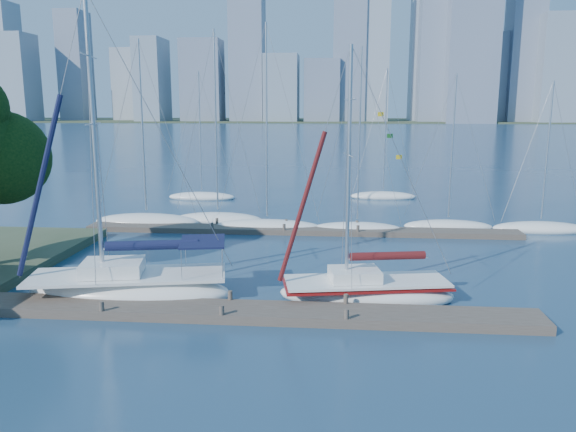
{
  "coord_description": "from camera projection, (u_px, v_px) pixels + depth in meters",
  "views": [
    {
      "loc": [
        4.54,
        -22.0,
        8.66
      ],
      "look_at": [
        2.25,
        4.0,
        3.55
      ],
      "focal_mm": 35.0,
      "sensor_mm": 36.0,
      "label": 1
    }
  ],
  "objects": [
    {
      "name": "bg_boat_4",
      "position": [
        448.0,
        226.0,
        40.26
      ],
      "size": [
        6.56,
        3.58,
        11.15
      ],
      "rotation": [
        0.0,
        0.0,
        -0.28
      ],
      "color": "white",
      "rests_on": "ground"
    },
    {
      "name": "sailboat_maroon",
      "position": [
        366.0,
        280.0,
        25.41
      ],
      "size": [
        8.22,
        3.95,
        11.75
      ],
      "rotation": [
        0.0,
        0.0,
        0.18
      ],
      "color": "white",
      "rests_on": "ground"
    },
    {
      "name": "sailboat_navy",
      "position": [
        128.0,
        276.0,
        25.68
      ],
      "size": [
        9.93,
        4.91,
        14.14
      ],
      "rotation": [
        0.0,
        0.0,
        0.2
      ],
      "color": "white",
      "rests_on": "ground"
    },
    {
      "name": "near_dock",
      "position": [
        226.0,
        312.0,
        23.52
      ],
      "size": [
        26.0,
        2.0,
        0.4
      ],
      "primitive_type": "cube",
      "color": "#473D34",
      "rests_on": "ground"
    },
    {
      "name": "bg_boat_5",
      "position": [
        541.0,
        228.0,
        39.43
      ],
      "size": [
        6.9,
        4.24,
        10.67
      ],
      "rotation": [
        0.0,
        0.0,
        0.36
      ],
      "color": "white",
      "rests_on": "ground"
    },
    {
      "name": "bg_boat_2",
      "position": [
        267.0,
        226.0,
        40.04
      ],
      "size": [
        8.08,
        4.27,
        14.52
      ],
      "rotation": [
        0.0,
        0.0,
        -0.29
      ],
      "color": "white",
      "rests_on": "ground"
    },
    {
      "name": "bg_boat_0",
      "position": [
        147.0,
        221.0,
        41.63
      ],
      "size": [
        8.16,
        3.78,
        13.69
      ],
      "rotation": [
        0.0,
        0.0,
        -0.17
      ],
      "color": "white",
      "rests_on": "ground"
    },
    {
      "name": "bg_boat_3",
      "position": [
        357.0,
        228.0,
        39.41
      ],
      "size": [
        6.59,
        4.44,
        12.85
      ],
      "rotation": [
        0.0,
        0.0,
        -0.43
      ],
      "color": "white",
      "rests_on": "ground"
    },
    {
      "name": "ground",
      "position": [
        226.0,
        316.0,
        23.56
      ],
      "size": [
        700.0,
        700.0,
        0.0
      ],
      "primitive_type": "plane",
      "color": "#182F4C",
      "rests_on": "ground"
    },
    {
      "name": "skyline",
      "position": [
        378.0,
        57.0,
        298.45
      ],
      "size": [
        502.99,
        51.31,
        116.23
      ],
      "color": "gray",
      "rests_on": "ground"
    },
    {
      "name": "far_shore",
      "position": [
        330.0,
        121.0,
        336.38
      ],
      "size": [
        800.0,
        100.0,
        1.5
      ],
      "primitive_type": "cube",
      "color": "#38472D",
      "rests_on": "ground"
    },
    {
      "name": "bg_boat_6",
      "position": [
        202.0,
        196.0,
        53.26
      ],
      "size": [
        6.61,
        2.94,
        12.1
      ],
      "rotation": [
        0.0,
        0.0,
        0.16
      ],
      "color": "white",
      "rests_on": "ground"
    },
    {
      "name": "bg_boat_7",
      "position": [
        383.0,
        196.0,
        53.63
      ],
      "size": [
        6.52,
        4.14,
        12.39
      ],
      "rotation": [
        0.0,
        0.0,
        0.38
      ],
      "color": "white",
      "rests_on": "ground"
    },
    {
      "name": "far_dock",
      "position": [
        300.0,
        230.0,
        38.99
      ],
      "size": [
        30.0,
        1.8,
        0.36
      ],
      "primitive_type": "cube",
      "color": "#473D34",
      "rests_on": "ground"
    },
    {
      "name": "bg_boat_1",
      "position": [
        218.0,
        219.0,
        42.58
      ],
      "size": [
        7.09,
        3.52,
        14.44
      ],
      "rotation": [
        0.0,
        0.0,
        -0.2
      ],
      "color": "white",
      "rests_on": "ground"
    }
  ]
}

